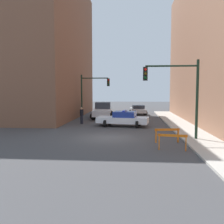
% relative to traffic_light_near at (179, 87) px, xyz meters
% --- Properties ---
extents(ground_plane, '(120.00, 120.00, 0.00)m').
position_rel_traffic_light_near_xyz_m(ground_plane, '(-4.73, 0.39, -3.53)').
color(ground_plane, '#424244').
extents(sidewalk_right, '(2.40, 44.00, 0.12)m').
position_rel_traffic_light_near_xyz_m(sidewalk_right, '(1.47, 0.39, -3.47)').
color(sidewalk_right, '#B2ADA3').
rests_on(sidewalk_right, ground_plane).
extents(building_corner_left, '(14.00, 20.00, 17.43)m').
position_rel_traffic_light_near_xyz_m(building_corner_left, '(-16.73, 14.39, 5.18)').
color(building_corner_left, brown).
rests_on(building_corner_left, ground_plane).
extents(traffic_light_near, '(3.64, 0.35, 5.20)m').
position_rel_traffic_light_near_xyz_m(traffic_light_near, '(0.00, 0.00, 0.00)').
color(traffic_light_near, black).
rests_on(traffic_light_near, sidewalk_right).
extents(traffic_light_far, '(3.44, 0.35, 5.20)m').
position_rel_traffic_light_near_xyz_m(traffic_light_far, '(-8.03, 12.62, -0.13)').
color(traffic_light_far, black).
rests_on(traffic_light_far, ground_plane).
extents(police_car, '(4.92, 2.81, 1.52)m').
position_rel_traffic_light_near_xyz_m(police_car, '(-3.92, 6.18, -2.81)').
color(police_car, white).
rests_on(police_car, ground_plane).
extents(white_truck, '(2.83, 5.50, 1.90)m').
position_rel_traffic_light_near_xyz_m(white_truck, '(-6.70, 13.23, -2.62)').
color(white_truck, silver).
rests_on(white_truck, ground_plane).
extents(parked_car_near, '(2.54, 4.45, 1.31)m').
position_rel_traffic_light_near_xyz_m(parked_car_near, '(-2.29, 18.35, -2.86)').
color(parked_car_near, silver).
rests_on(parked_car_near, ground_plane).
extents(pedestrian_crossing, '(0.41, 0.41, 1.66)m').
position_rel_traffic_light_near_xyz_m(pedestrian_crossing, '(-8.12, 7.62, -2.67)').
color(pedestrian_crossing, black).
rests_on(pedestrian_crossing, ground_plane).
extents(barrier_front, '(1.59, 0.39, 0.90)m').
position_rel_traffic_light_near_xyz_m(barrier_front, '(-0.85, -2.98, -2.91)').
color(barrier_front, orange).
rests_on(barrier_front, ground_plane).
extents(barrier_mid, '(1.59, 0.40, 0.90)m').
position_rel_traffic_light_near_xyz_m(barrier_mid, '(-0.85, -0.87, -2.91)').
color(barrier_mid, orange).
rests_on(barrier_mid, ground_plane).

